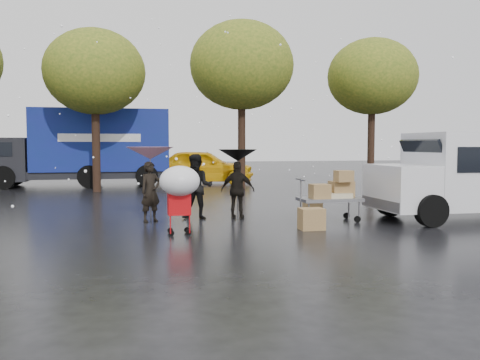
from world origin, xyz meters
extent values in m
plane|color=black|center=(0.00, 0.00, 0.00)|extent=(90.00, 90.00, 0.00)
imported|color=black|center=(-1.70, 1.41, 0.74)|extent=(0.65, 0.58, 1.49)
imported|color=black|center=(-0.52, 1.61, 0.83)|extent=(0.95, 0.83, 1.66)
imported|color=black|center=(0.49, 1.43, 0.74)|extent=(0.94, 0.67, 1.48)
cylinder|color=#4C4C4C|center=(-1.70, 1.41, 0.85)|extent=(0.02, 0.02, 1.70)
cone|color=pink|center=(-1.70, 1.41, 1.70)|extent=(1.16, 1.16, 0.30)
sphere|color=#4C4C4C|center=(-1.70, 1.41, 1.73)|extent=(0.06, 0.06, 0.06)
cylinder|color=#4C4C4C|center=(0.49, 1.43, 0.82)|extent=(0.02, 0.02, 1.63)
cone|color=black|center=(0.49, 1.43, 1.63)|extent=(0.99, 0.99, 0.30)
sphere|color=#4C4C4C|center=(0.49, 1.43, 1.66)|extent=(0.06, 0.06, 0.06)
cube|color=slate|center=(2.62, 0.52, 0.55)|extent=(1.50, 0.80, 0.08)
cylinder|color=slate|center=(1.87, 0.52, 0.80)|extent=(0.04, 0.04, 0.60)
cube|color=olive|center=(2.97, 0.62, 0.79)|extent=(0.55, 0.45, 0.40)
cube|color=olive|center=(2.32, 0.42, 0.77)|extent=(0.45, 0.40, 0.35)
cube|color=olive|center=(2.92, 0.37, 1.13)|extent=(0.40, 0.35, 0.28)
cube|color=#C8BB8B|center=(2.67, 0.52, 0.65)|extent=(0.90, 0.55, 0.12)
cylinder|color=black|center=(2.02, 0.20, 0.08)|extent=(0.16, 0.05, 0.16)
cylinder|color=black|center=(2.02, 0.84, 0.08)|extent=(0.16, 0.05, 0.16)
cylinder|color=black|center=(3.22, 0.20, 0.08)|extent=(0.16, 0.05, 0.16)
cylinder|color=black|center=(3.22, 0.84, 0.08)|extent=(0.16, 0.05, 0.16)
cube|color=red|center=(-1.19, -0.50, 0.65)|extent=(0.47, 0.41, 0.45)
cylinder|color=red|center=(-1.19, -0.69, 1.02)|extent=(0.42, 0.02, 0.02)
cylinder|color=#4C4C4C|center=(-1.19, -0.69, 0.95)|extent=(0.02, 0.02, 0.60)
ellipsoid|color=white|center=(-1.19, -0.69, 1.15)|extent=(0.84, 0.84, 0.63)
cylinder|color=black|center=(-1.37, -0.66, 0.06)|extent=(0.12, 0.04, 0.12)
cylinder|color=black|center=(-1.37, -0.34, 0.06)|extent=(0.12, 0.04, 0.12)
cylinder|color=black|center=(-1.01, -0.66, 0.06)|extent=(0.12, 0.04, 0.12)
cylinder|color=black|center=(-1.01, -0.34, 0.06)|extent=(0.12, 0.04, 0.12)
cube|color=white|center=(4.39, 0.16, 0.85)|extent=(1.20, 1.95, 1.10)
cube|color=black|center=(4.94, 0.16, 1.70)|extent=(0.37, 1.70, 0.67)
cube|color=slate|center=(3.84, 0.16, 0.45)|extent=(0.12, 1.90, 0.25)
cylinder|color=black|center=(4.59, -0.79, 0.38)|extent=(0.76, 0.28, 0.76)
cylinder|color=black|center=(4.59, 1.11, 0.38)|extent=(0.76, 0.28, 0.76)
cube|color=navy|center=(-3.45, 13.08, 2.10)|extent=(6.00, 2.50, 2.80)
cube|color=black|center=(-7.65, 13.08, 1.25)|extent=(2.20, 2.40, 1.90)
cube|color=black|center=(-4.45, 13.08, 0.55)|extent=(8.00, 2.30, 0.35)
cube|color=white|center=(-3.45, 11.82, 2.20)|extent=(3.50, 0.03, 0.35)
cylinder|color=black|center=(-7.45, 11.93, 0.50)|extent=(1.00, 0.30, 1.00)
cylinder|color=black|center=(-7.45, 14.23, 0.50)|extent=(1.00, 0.30, 1.00)
cylinder|color=black|center=(-1.45, 11.93, 0.50)|extent=(1.00, 0.30, 1.00)
cylinder|color=black|center=(-1.45, 14.23, 0.50)|extent=(1.00, 0.30, 1.00)
cube|color=olive|center=(1.77, -0.53, 0.24)|extent=(0.54, 0.44, 0.48)
cube|color=olive|center=(2.78, 2.11, 0.18)|extent=(0.48, 0.38, 0.37)
imported|color=yellow|center=(1.25, 13.12, 0.84)|extent=(5.24, 3.05, 1.68)
cylinder|color=black|center=(-3.50, 10.00, 2.24)|extent=(0.32, 0.32, 4.48)
ellipsoid|color=#345418|center=(-3.50, 10.00, 4.80)|extent=(4.00, 4.00, 3.40)
cylinder|color=black|center=(2.50, 10.00, 2.45)|extent=(0.32, 0.32, 4.90)
ellipsoid|color=#345418|center=(2.50, 10.00, 5.25)|extent=(4.40, 4.40, 3.74)
cylinder|color=black|center=(8.50, 10.00, 2.31)|extent=(0.32, 0.32, 4.62)
ellipsoid|color=#345418|center=(8.50, 10.00, 4.95)|extent=(4.00, 4.00, 3.40)
camera|label=1|loc=(-2.21, -11.20, 1.90)|focal=38.00mm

